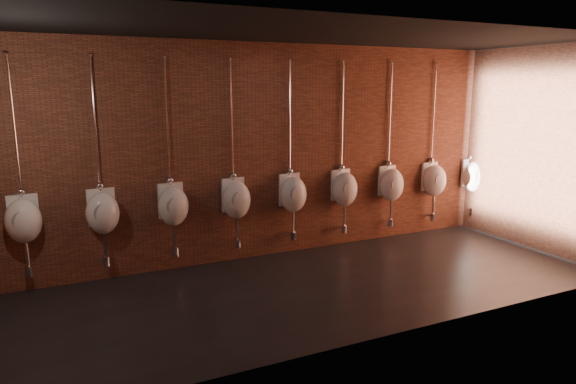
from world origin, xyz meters
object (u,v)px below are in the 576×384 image
at_px(urinal_4, 236,199).
at_px(urinal_7, 391,184).
at_px(urinal_2, 103,212).
at_px(urinal_8, 434,180).
at_px(urinal_6, 344,188).
at_px(urinal_9, 473,176).
at_px(urinal_1, 23,220).
at_px(urinal_3, 173,205).
at_px(urinal_5, 293,193).

distance_m(urinal_4, urinal_7, 2.76).
height_order(urinal_2, urinal_8, same).
xyz_separation_m(urinal_6, urinal_7, (0.92, 0.00, 0.00)).
relative_size(urinal_4, urinal_9, 1.00).
xyz_separation_m(urinal_4, urinal_8, (3.68, 0.00, 0.00)).
bearing_deg(urinal_1, urinal_9, 0.00).
relative_size(urinal_3, urinal_9, 1.00).
bearing_deg(urinal_7, urinal_2, 180.00).
bearing_deg(urinal_4, urinal_7, 0.00).
xyz_separation_m(urinal_1, urinal_7, (5.52, 0.00, 0.00)).
distance_m(urinal_7, urinal_9, 1.84).
distance_m(urinal_2, urinal_6, 3.68).
relative_size(urinal_6, urinal_7, 1.00).
xyz_separation_m(urinal_2, urinal_6, (3.68, 0.00, 0.00)).
bearing_deg(urinal_6, urinal_5, 180.00).
xyz_separation_m(urinal_2, urinal_4, (1.84, 0.00, 0.00)).
xyz_separation_m(urinal_1, urinal_6, (4.60, 0.00, 0.00)).
height_order(urinal_1, urinal_8, same).
bearing_deg(urinal_6, urinal_2, 180.00).
bearing_deg(urinal_5, urinal_3, 180.00).
bearing_deg(urinal_7, urinal_1, 180.00).
height_order(urinal_3, urinal_4, same).
distance_m(urinal_3, urinal_5, 1.84).
height_order(urinal_1, urinal_7, same).
xyz_separation_m(urinal_2, urinal_7, (4.60, 0.00, 0.00)).
xyz_separation_m(urinal_2, urinal_9, (6.44, 0.00, 0.00)).
bearing_deg(urinal_8, urinal_1, 180.00).
distance_m(urinal_1, urinal_9, 7.36).
relative_size(urinal_2, urinal_3, 1.00).
relative_size(urinal_1, urinal_7, 1.00).
height_order(urinal_5, urinal_6, same).
distance_m(urinal_4, urinal_5, 0.92).
height_order(urinal_5, urinal_8, same).
relative_size(urinal_1, urinal_6, 1.00).
height_order(urinal_2, urinal_7, same).
relative_size(urinal_6, urinal_9, 1.00).
distance_m(urinal_1, urinal_5, 3.68).
relative_size(urinal_5, urinal_6, 1.00).
relative_size(urinal_4, urinal_7, 1.00).
height_order(urinal_7, urinal_9, same).
bearing_deg(urinal_3, urinal_8, 0.00).
distance_m(urinal_3, urinal_9, 5.52).
height_order(urinal_4, urinal_8, same).
distance_m(urinal_3, urinal_7, 3.68).
relative_size(urinal_1, urinal_5, 1.00).
xyz_separation_m(urinal_1, urinal_4, (2.76, 0.00, 0.00)).
relative_size(urinal_3, urinal_6, 1.00).
relative_size(urinal_7, urinal_8, 1.00).
xyz_separation_m(urinal_3, urinal_8, (4.60, 0.00, 0.00)).
bearing_deg(urinal_9, urinal_6, 180.00).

